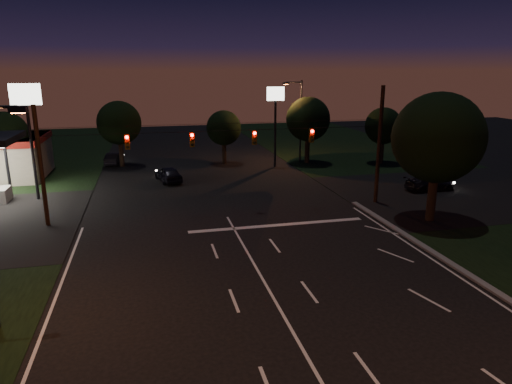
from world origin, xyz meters
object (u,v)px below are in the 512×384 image
object	(u,v)px
car_oncoming_a	(168,174)
car_cross	(430,183)
utility_pole_right	(375,202)
tree_right_near	(437,139)
car_oncoming_b	(114,158)

from	to	relation	value
car_oncoming_a	car_cross	size ratio (longest dim) A/B	0.98
car_oncoming_a	utility_pole_right	bearing A→B (deg)	132.17
utility_pole_right	car_oncoming_a	world-z (taller)	utility_pole_right
car_oncoming_a	car_cross	xyz separation A→B (m)	(21.74, -8.50, -0.10)
tree_right_near	car_oncoming_a	world-z (taller)	tree_right_near
tree_right_near	car_cross	distance (m)	9.87
car_oncoming_a	car_oncoming_b	size ratio (longest dim) A/B	1.09
car_oncoming_a	car_oncoming_b	xyz separation A→B (m)	(-5.42, 9.74, -0.08)
car_oncoming_a	car_oncoming_b	world-z (taller)	car_oncoming_a
utility_pole_right	car_cross	size ratio (longest dim) A/B	2.08
tree_right_near	car_cross	bearing A→B (deg)	56.12
utility_pole_right	car_oncoming_b	xyz separation A→B (m)	(-20.91, 20.45, 0.64)
tree_right_near	car_cross	size ratio (longest dim) A/B	2.02
car_oncoming_b	car_cross	world-z (taller)	car_oncoming_b
utility_pole_right	tree_right_near	bearing A→B (deg)	-72.47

